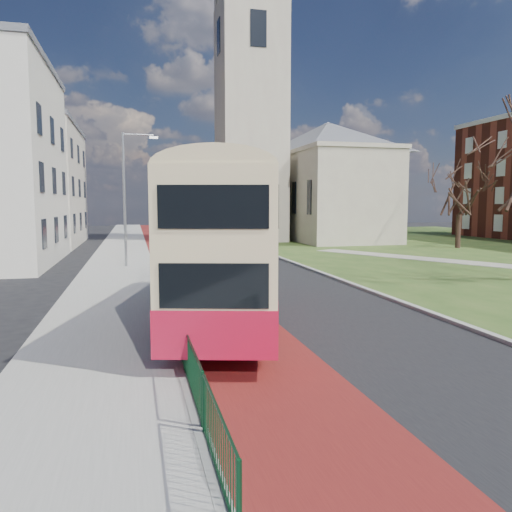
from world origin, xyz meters
name	(u,v)px	position (x,y,z in m)	size (l,w,h in m)	color
ground	(283,343)	(0.00, 0.00, 0.00)	(160.00, 160.00, 0.00)	black
road_carriageway	(218,262)	(1.50, 20.00, 0.01)	(9.00, 120.00, 0.01)	black
bus_lane	(178,263)	(-1.20, 20.00, 0.01)	(3.40, 120.00, 0.01)	#591414
pavement_west	(119,264)	(-5.00, 20.00, 0.06)	(4.00, 120.00, 0.12)	gray
kerb_west	(150,263)	(-3.00, 20.00, 0.07)	(0.25, 120.00, 0.13)	#999993
kerb_east	(275,256)	(6.10, 22.00, 0.07)	(0.25, 80.00, 0.13)	#999993
grass_green	(505,251)	(26.00, 22.00, 0.02)	(40.00, 80.00, 0.04)	#2F4E1C
pedestrian_railing	(167,302)	(-2.95, 4.00, 0.55)	(0.07, 24.00, 1.12)	#0B321B
gothic_church	(293,116)	(12.56, 38.00, 13.13)	(16.38, 18.00, 40.00)	gray
street_block_far	(23,184)	(-14.00, 38.00, 5.76)	(10.30, 16.30, 11.50)	#B8AD9C
streetlamp	(127,192)	(-4.35, 18.00, 4.59)	(2.13, 0.18, 8.00)	gray
bus	(233,237)	(-0.85, 2.96, 2.83)	(5.72, 12.16, 4.96)	#AE102C
winter_tree_far	(460,189)	(23.66, 25.06, 5.19)	(6.52, 6.52, 7.45)	#311F18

